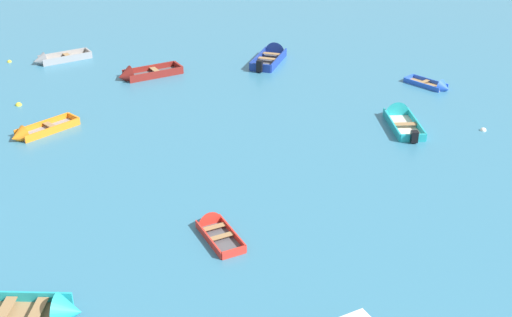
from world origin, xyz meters
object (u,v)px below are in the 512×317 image
at_px(rowboat_orange_midfield_left, 32,133).
at_px(rowboat_blue_near_left, 437,87).
at_px(rowboat_turquoise_midfield_right, 399,117).
at_px(rowboat_maroon_far_left, 137,75).
at_px(rowboat_deep_blue_back_row_left, 273,55).
at_px(rowboat_turquoise_near_right, 43,312).
at_px(rowboat_red_outer_left, 212,226).
at_px(rowboat_grey_far_right, 52,60).
at_px(mooring_buoy_between_boats_right, 9,62).
at_px(mooring_buoy_far_field, 483,131).
at_px(mooring_buoy_midfield, 19,105).

xyz_separation_m(rowboat_orange_midfield_left, rowboat_blue_near_left, (22.40, 10.61, -0.05)).
xyz_separation_m(rowboat_turquoise_midfield_right, rowboat_blue_near_left, (2.67, 5.44, -0.07)).
height_order(rowboat_maroon_far_left, rowboat_deep_blue_back_row_left, rowboat_deep_blue_back_row_left).
height_order(rowboat_turquoise_midfield_right, rowboat_turquoise_near_right, rowboat_turquoise_near_right).
distance_m(rowboat_orange_midfield_left, rowboat_turquoise_near_right, 15.20).
distance_m(rowboat_red_outer_left, rowboat_blue_near_left, 21.00).
height_order(rowboat_grey_far_right, rowboat_deep_blue_back_row_left, rowboat_deep_blue_back_row_left).
height_order(rowboat_grey_far_right, mooring_buoy_between_boats_right, rowboat_grey_far_right).
height_order(mooring_buoy_far_field, mooring_buoy_midfield, mooring_buoy_midfield).
height_order(rowboat_maroon_far_left, rowboat_blue_near_left, rowboat_maroon_far_left).
bearing_deg(rowboat_turquoise_midfield_right, rowboat_maroon_far_left, 165.27).
distance_m(rowboat_turquoise_near_right, mooring_buoy_midfield, 20.05).
bearing_deg(rowboat_red_outer_left, rowboat_grey_far_right, 129.52).
height_order(rowboat_turquoise_midfield_right, mooring_buoy_midfield, rowboat_turquoise_midfield_right).
xyz_separation_m(rowboat_red_outer_left, rowboat_turquoise_near_right, (-4.52, -6.11, 0.08)).
distance_m(rowboat_turquoise_near_right, mooring_buoy_between_boats_right, 28.81).
bearing_deg(rowboat_turquoise_near_right, rowboat_red_outer_left, 53.48).
height_order(rowboat_maroon_far_left, mooring_buoy_between_boats_right, rowboat_maroon_far_left).
bearing_deg(mooring_buoy_between_boats_right, rowboat_deep_blue_back_row_left, 10.99).
bearing_deg(rowboat_deep_blue_back_row_left, rowboat_grey_far_right, -168.20).
relative_size(rowboat_red_outer_left, mooring_buoy_between_boats_right, 9.76).
height_order(rowboat_blue_near_left, rowboat_grey_far_right, rowboat_grey_far_right).
height_order(rowboat_red_outer_left, mooring_buoy_midfield, rowboat_red_outer_left).
bearing_deg(rowboat_blue_near_left, rowboat_maroon_far_left, -177.14).
height_order(rowboat_orange_midfield_left, rowboat_blue_near_left, rowboat_orange_midfield_left).
bearing_deg(mooring_buoy_between_boats_right, rowboat_maroon_far_left, -10.34).
xyz_separation_m(rowboat_grey_far_right, mooring_buoy_midfield, (1.48, -7.86, -0.21)).
bearing_deg(rowboat_turquoise_near_right, mooring_buoy_far_field, 46.08).
xyz_separation_m(rowboat_deep_blue_back_row_left, mooring_buoy_midfield, (-14.01, -11.10, -0.26)).
xyz_separation_m(rowboat_maroon_far_left, mooring_buoy_far_field, (21.50, -5.21, -0.22)).
bearing_deg(mooring_buoy_far_field, rowboat_turquoise_midfield_right, 170.60).
distance_m(rowboat_grey_far_right, rowboat_deep_blue_back_row_left, 15.83).
xyz_separation_m(rowboat_orange_midfield_left, rowboat_deep_blue_back_row_left, (11.20, 15.08, 0.07)).
height_order(rowboat_red_outer_left, rowboat_turquoise_near_right, rowboat_turquoise_near_right).
distance_m(rowboat_deep_blue_back_row_left, mooring_buoy_midfield, 17.87).
bearing_deg(rowboat_maroon_far_left, rowboat_blue_near_left, 2.86).
distance_m(rowboat_maroon_far_left, rowboat_red_outer_left, 19.14).
height_order(rowboat_maroon_far_left, mooring_buoy_far_field, rowboat_maroon_far_left).
height_order(rowboat_deep_blue_back_row_left, mooring_buoy_far_field, rowboat_deep_blue_back_row_left).
distance_m(rowboat_orange_midfield_left, rowboat_deep_blue_back_row_left, 18.78).
relative_size(rowboat_turquoise_midfield_right, rowboat_grey_far_right, 1.19).
xyz_separation_m(mooring_buoy_far_field, mooring_buoy_between_boats_right, (-31.62, 7.06, 0.00)).
height_order(rowboat_maroon_far_left, rowboat_orange_midfield_left, rowboat_maroon_far_left).
distance_m(rowboat_orange_midfield_left, mooring_buoy_far_field, 24.67).
bearing_deg(rowboat_maroon_far_left, mooring_buoy_between_boats_right, 169.66).
bearing_deg(rowboat_maroon_far_left, rowboat_grey_far_right, 162.61).
bearing_deg(rowboat_blue_near_left, rowboat_turquoise_midfield_right, -116.15).
bearing_deg(rowboat_turquoise_midfield_right, rowboat_orange_midfield_left, -165.31).
xyz_separation_m(rowboat_maroon_far_left, rowboat_blue_near_left, (19.63, 0.98, -0.08)).
bearing_deg(rowboat_deep_blue_back_row_left, rowboat_maroon_far_left, -147.10).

